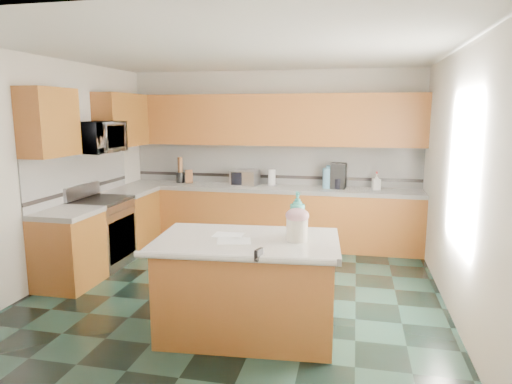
% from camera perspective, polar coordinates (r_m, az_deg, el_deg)
% --- Properties ---
extents(floor, '(4.60, 4.60, 0.00)m').
position_cam_1_polar(floor, '(5.42, -2.39, -12.31)').
color(floor, black).
rests_on(floor, ground).
extents(ceiling, '(4.60, 4.60, 0.00)m').
position_cam_1_polar(ceiling, '(5.07, -2.62, 17.26)').
color(ceiling, white).
rests_on(ceiling, ground).
extents(wall_back, '(4.60, 0.04, 2.70)m').
position_cam_1_polar(wall_back, '(7.32, 2.15, 4.40)').
color(wall_back, white).
rests_on(wall_back, ground).
extents(wall_front, '(4.60, 0.04, 2.70)m').
position_cam_1_polar(wall_front, '(2.93, -14.20, -4.20)').
color(wall_front, white).
rests_on(wall_front, ground).
extents(wall_left, '(0.04, 4.60, 2.70)m').
position_cam_1_polar(wall_left, '(6.09, -24.13, 2.43)').
color(wall_left, white).
rests_on(wall_left, ground).
extents(wall_right, '(0.04, 4.60, 2.70)m').
position_cam_1_polar(wall_right, '(5.01, 24.08, 1.02)').
color(wall_right, white).
rests_on(wall_right, ground).
extents(back_base_cab, '(4.60, 0.60, 0.86)m').
position_cam_1_polar(back_base_cab, '(7.16, 1.65, -3.19)').
color(back_base_cab, '#5C3811').
rests_on(back_base_cab, ground).
extents(back_countertop, '(4.60, 0.64, 0.06)m').
position_cam_1_polar(back_countertop, '(7.07, 1.67, 0.44)').
color(back_countertop, white).
rests_on(back_countertop, back_base_cab).
extents(back_upper_cab, '(4.60, 0.33, 0.78)m').
position_cam_1_polar(back_upper_cab, '(7.11, 1.91, 9.00)').
color(back_upper_cab, '#5C3811').
rests_on(back_upper_cab, wall_back).
extents(back_backsplash, '(4.60, 0.02, 0.63)m').
position_cam_1_polar(back_backsplash, '(7.30, 2.10, 3.47)').
color(back_backsplash, silver).
rests_on(back_backsplash, back_countertop).
extents(back_accent_band, '(4.60, 0.01, 0.05)m').
position_cam_1_polar(back_accent_band, '(7.32, 2.08, 1.95)').
color(back_accent_band, black).
rests_on(back_accent_band, back_countertop).
extents(left_base_cab_rear, '(0.60, 0.82, 0.86)m').
position_cam_1_polar(left_base_cab_rear, '(7.16, -15.43, -3.56)').
color(left_base_cab_rear, '#5C3811').
rests_on(left_base_cab_rear, ground).
extents(left_counter_rear, '(0.64, 0.82, 0.06)m').
position_cam_1_polar(left_counter_rear, '(7.07, -15.60, 0.07)').
color(left_counter_rear, white).
rests_on(left_counter_rear, left_base_cab_rear).
extents(left_base_cab_front, '(0.60, 0.72, 0.86)m').
position_cam_1_polar(left_base_cab_front, '(5.89, -22.36, -6.82)').
color(left_base_cab_front, '#5C3811').
rests_on(left_base_cab_front, ground).
extents(left_counter_front, '(0.64, 0.72, 0.06)m').
position_cam_1_polar(left_counter_front, '(5.78, -22.66, -2.44)').
color(left_counter_front, white).
rests_on(left_counter_front, left_base_cab_front).
extents(left_backsplash, '(0.02, 2.30, 0.63)m').
position_cam_1_polar(left_backsplash, '(6.53, -21.00, 2.07)').
color(left_backsplash, silver).
rests_on(left_backsplash, wall_left).
extents(left_accent_band, '(0.01, 2.30, 0.05)m').
position_cam_1_polar(left_accent_band, '(6.56, -20.85, 0.38)').
color(left_accent_band, black).
rests_on(left_accent_band, wall_left).
extents(left_upper_cab_rear, '(0.33, 1.09, 0.78)m').
position_cam_1_polar(left_upper_cab_rear, '(7.15, -16.45, 8.61)').
color(left_upper_cab_rear, '#5C3811').
rests_on(left_upper_cab_rear, wall_left).
extents(left_upper_cab_front, '(0.33, 0.72, 0.78)m').
position_cam_1_polar(left_upper_cab_front, '(5.75, -24.47, 7.93)').
color(left_upper_cab_front, '#5C3811').
rests_on(left_upper_cab_front, wall_left).
extents(range_body, '(0.60, 0.76, 0.88)m').
position_cam_1_polar(range_body, '(6.49, -18.67, -5.01)').
color(range_body, '#B7B7BC').
rests_on(range_body, ground).
extents(range_oven_door, '(0.02, 0.68, 0.55)m').
position_cam_1_polar(range_oven_door, '(6.36, -16.39, -5.57)').
color(range_oven_door, black).
rests_on(range_oven_door, range_body).
extents(range_cooktop, '(0.62, 0.78, 0.04)m').
position_cam_1_polar(range_cooktop, '(6.39, -18.89, -1.01)').
color(range_cooktop, black).
rests_on(range_cooktop, range_body).
extents(range_handle, '(0.02, 0.66, 0.02)m').
position_cam_1_polar(range_handle, '(6.25, -16.32, -2.23)').
color(range_handle, '#B7B7BC').
rests_on(range_handle, range_body).
extents(range_backguard, '(0.06, 0.76, 0.18)m').
position_cam_1_polar(range_backguard, '(6.51, -20.91, 0.13)').
color(range_backguard, '#B7B7BC').
rests_on(range_backguard, range_body).
extents(microwave, '(0.50, 0.73, 0.41)m').
position_cam_1_polar(microwave, '(6.29, -19.32, 6.45)').
color(microwave, '#B7B7BC').
rests_on(microwave, wall_left).
extents(island_base, '(1.62, 1.01, 0.86)m').
position_cam_1_polar(island_base, '(4.32, -1.10, -12.09)').
color(island_base, '#5C3811').
rests_on(island_base, ground).
extents(island_top, '(1.73, 1.12, 0.06)m').
position_cam_1_polar(island_top, '(4.17, -1.12, -6.22)').
color(island_top, white).
rests_on(island_top, island_base).
extents(island_bullnose, '(1.65, 0.19, 0.06)m').
position_cam_1_polar(island_bullnose, '(3.72, -2.90, -8.27)').
color(island_bullnose, white).
rests_on(island_bullnose, island_base).
extents(treat_jar, '(0.20, 0.20, 0.20)m').
position_cam_1_polar(treat_jar, '(4.09, 5.15, -4.73)').
color(treat_jar, white).
rests_on(treat_jar, island_top).
extents(treat_jar_lid, '(0.21, 0.21, 0.13)m').
position_cam_1_polar(treat_jar_lid, '(4.06, 5.18, -2.93)').
color(treat_jar_lid, '#C98A96').
rests_on(treat_jar_lid, treat_jar).
extents(treat_jar_knob, '(0.07, 0.02, 0.02)m').
position_cam_1_polar(treat_jar_knob, '(4.05, 5.19, -2.30)').
color(treat_jar_knob, tan).
rests_on(treat_jar_knob, treat_jar_lid).
extents(treat_jar_knob_end_l, '(0.04, 0.04, 0.04)m').
position_cam_1_polar(treat_jar_knob_end_l, '(4.05, 4.71, -2.28)').
color(treat_jar_knob_end_l, tan).
rests_on(treat_jar_knob_end_l, treat_jar_lid).
extents(treat_jar_knob_end_r, '(0.04, 0.04, 0.04)m').
position_cam_1_polar(treat_jar_knob_end_r, '(4.04, 5.68, -2.32)').
color(treat_jar_knob_end_r, tan).
rests_on(treat_jar_knob_end_r, treat_jar_lid).
extents(soap_bottle_island, '(0.21, 0.21, 0.42)m').
position_cam_1_polar(soap_bottle_island, '(4.20, 5.18, -2.80)').
color(soap_bottle_island, teal).
rests_on(soap_bottle_island, island_top).
extents(paper_sheet_a, '(0.34, 0.29, 0.00)m').
position_cam_1_polar(paper_sheet_a, '(4.08, -2.76, -6.14)').
color(paper_sheet_a, white).
rests_on(paper_sheet_a, island_top).
extents(paper_sheet_b, '(0.27, 0.21, 0.00)m').
position_cam_1_polar(paper_sheet_b, '(4.28, -3.51, -5.38)').
color(paper_sheet_b, white).
rests_on(paper_sheet_b, island_top).
extents(clamp_body, '(0.06, 0.11, 0.09)m').
position_cam_1_polar(clamp_body, '(3.68, 0.36, -7.82)').
color(clamp_body, black).
rests_on(clamp_body, island_top).
extents(clamp_handle, '(0.02, 0.07, 0.02)m').
position_cam_1_polar(clamp_handle, '(3.62, 0.15, -8.40)').
color(clamp_handle, black).
rests_on(clamp_handle, island_top).
extents(knife_block, '(0.17, 0.19, 0.23)m').
position_cam_1_polar(knife_block, '(7.46, -8.37, 1.90)').
color(knife_block, '#472814').
rests_on(knife_block, back_countertop).
extents(utensil_crock, '(0.14, 0.14, 0.17)m').
position_cam_1_polar(utensil_crock, '(7.55, -9.43, 1.79)').
color(utensil_crock, black).
rests_on(utensil_crock, back_countertop).
extents(utensil_bundle, '(0.08, 0.08, 0.25)m').
position_cam_1_polar(utensil_bundle, '(7.52, -9.47, 3.37)').
color(utensil_bundle, '#472814').
rests_on(utensil_bundle, utensil_crock).
extents(toaster_oven, '(0.45, 0.34, 0.24)m').
position_cam_1_polar(toaster_oven, '(7.18, -1.40, 1.80)').
color(toaster_oven, '#B7B7BC').
rests_on(toaster_oven, back_countertop).
extents(toaster_oven_door, '(0.37, 0.01, 0.20)m').
position_cam_1_polar(toaster_oven_door, '(7.05, -1.66, 1.65)').
color(toaster_oven_door, black).
rests_on(toaster_oven_door, toaster_oven).
extents(paper_towel, '(0.11, 0.11, 0.25)m').
position_cam_1_polar(paper_towel, '(7.14, 2.00, 1.80)').
color(paper_towel, white).
rests_on(paper_towel, back_countertop).
extents(paper_towel_base, '(0.17, 0.17, 0.01)m').
position_cam_1_polar(paper_towel_base, '(7.16, 2.00, 0.86)').
color(paper_towel_base, '#B7B7BC').
rests_on(paper_towel_base, back_countertop).
extents(water_jug, '(0.18, 0.18, 0.30)m').
position_cam_1_polar(water_jug, '(7.00, 9.06, 1.72)').
color(water_jug, '#63A6CF').
rests_on(water_jug, back_countertop).
extents(water_jug_neck, '(0.09, 0.09, 0.04)m').
position_cam_1_polar(water_jug_neck, '(6.97, 9.10, 3.11)').
color(water_jug_neck, '#63A6CF').
rests_on(water_jug_neck, water_jug).
extents(coffee_maker, '(0.24, 0.26, 0.38)m').
position_cam_1_polar(coffee_maker, '(7.00, 10.27, 2.02)').
color(coffee_maker, black).
rests_on(coffee_maker, back_countertop).
extents(coffee_carafe, '(0.16, 0.16, 0.16)m').
position_cam_1_polar(coffee_carafe, '(6.96, 10.23, 1.04)').
color(coffee_carafe, black).
rests_on(coffee_carafe, back_countertop).
extents(soap_bottle_back, '(0.13, 0.13, 0.24)m').
position_cam_1_polar(soap_bottle_back, '(6.99, 14.82, 1.26)').
color(soap_bottle_back, white).
rests_on(soap_bottle_back, back_countertop).
extents(soap_back_cap, '(0.02, 0.02, 0.03)m').
position_cam_1_polar(soap_back_cap, '(6.97, 14.87, 2.36)').
color(soap_back_cap, red).
rests_on(soap_back_cap, soap_bottle_back).
extents(window_light_proxy, '(0.02, 1.40, 1.10)m').
position_cam_1_polar(window_light_proxy, '(4.79, 24.33, 2.44)').
color(window_light_proxy, white).
rests_on(window_light_proxy, wall_right).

